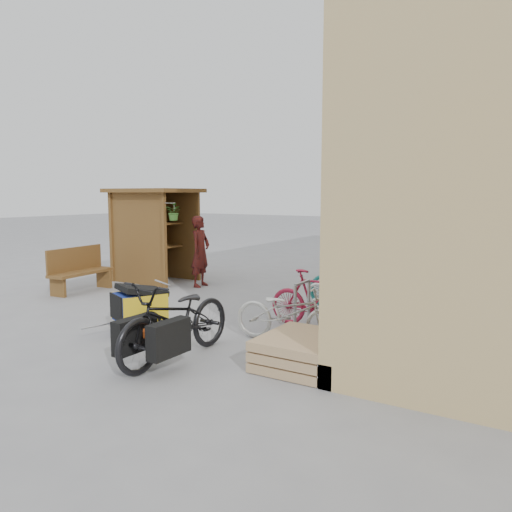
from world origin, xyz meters
The scene contains 17 objects.
ground centered at (0.00, 0.00, 0.00)m, with size 80.00×80.00×0.00m, color gray.
kiosk centered at (-3.28, 2.47, 1.55)m, with size 2.49×1.65×2.40m.
bike_rack centered at (2.30, 2.40, 0.52)m, with size 0.05×5.35×0.86m.
pallet_stack centered at (3.00, -1.40, 0.21)m, with size 1.00×1.20×0.40m.
bench centered at (-3.68, 0.46, 0.53)m, with size 0.65×1.68×1.04m.
shopping_carts centered at (3.00, 6.38, 0.63)m, with size 0.61×2.04×1.09m.
child_trailer centered at (-0.04, -1.29, 0.45)m, with size 0.93×1.39×0.82m.
cargo_bike centered at (1.43, -2.08, 0.56)m, with size 0.79×2.18×1.14m.
person_kiosk centered at (-1.69, 2.46, 0.87)m, with size 0.63×0.42×1.74m, color maroon.
bike_0 centered at (2.33, -0.53, 0.46)m, with size 0.61×1.75×0.92m, color silver.
bike_1 centered at (2.34, 0.43, 0.50)m, with size 0.47×1.65×0.99m, color maroon.
bike_2 centered at (2.30, 1.76, 0.41)m, with size 0.54×1.56×0.82m, color silver.
bike_3 centered at (2.37, 1.92, 0.52)m, with size 0.49×1.72×1.04m, color #1C7069.
bike_4 centered at (2.47, 2.94, 0.42)m, with size 0.55×1.59×0.84m, color pink.
bike_5 centered at (2.37, 3.15, 0.52)m, with size 0.49×1.74×1.04m, color pink.
bike_6 centered at (2.30, 4.12, 0.50)m, with size 0.67×1.91×1.01m, color maroon.
bike_7 centered at (2.31, 4.45, 0.56)m, with size 0.52×1.86×1.12m, color pink.
Camera 1 is at (5.81, -7.13, 2.26)m, focal length 35.00 mm.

